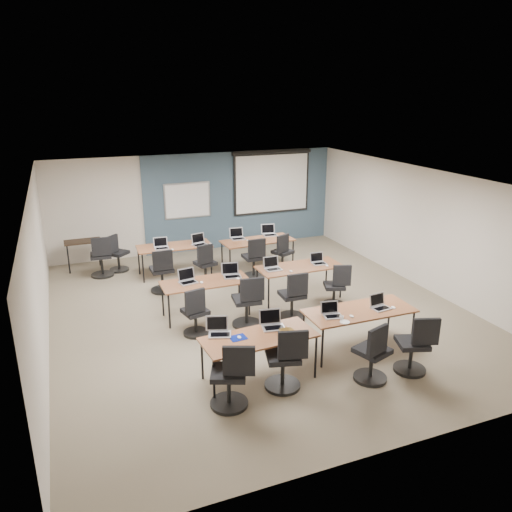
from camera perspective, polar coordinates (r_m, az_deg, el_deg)
name	(u,v)px	position (r m, az deg, el deg)	size (l,w,h in m)	color
floor	(258,311)	(10.30, 0.24, -6.26)	(8.00, 9.00, 0.02)	#6B6354
ceiling	(258,180)	(9.50, 0.26, 8.72)	(8.00, 9.00, 0.02)	white
wall_back	(198,203)	(13.96, -6.70, 6.07)	(8.00, 0.04, 2.70)	beige
wall_front	(401,355)	(6.20, 16.25, -10.78)	(8.00, 0.04, 2.70)	beige
wall_left	(39,274)	(9.19, -23.59, -1.92)	(0.04, 9.00, 2.70)	beige
wall_right	(423,228)	(11.85, 18.53, 3.02)	(0.04, 9.00, 2.70)	beige
blue_accent_panel	(240,199)	(14.29, -1.80, 6.48)	(5.50, 0.04, 2.70)	#3D5977
whiteboard	(187,200)	(13.79, -7.84, 6.30)	(1.28, 0.03, 0.98)	#A3ABB2
projector_screen	(272,179)	(14.48, 1.84, 8.79)	(2.40, 0.10, 1.82)	black
training_table_front_left	(259,339)	(7.73, 0.35, -9.48)	(1.77, 0.74, 0.73)	#A8712E
training_table_front_right	(359,312)	(8.77, 11.72, -6.31)	(1.90, 0.79, 0.73)	#996438
training_table_mid_left	(206,284)	(9.88, -5.79, -3.16)	(1.73, 0.72, 0.73)	olive
training_table_mid_right	(299,268)	(10.71, 4.99, -1.39)	(1.82, 0.76, 0.73)	brown
training_table_back_left	(174,247)	(12.24, -9.31, 0.97)	(1.77, 0.74, 0.73)	#A76D38
training_table_back_right	(258,242)	(12.54, 0.18, 1.65)	(1.81, 0.75, 0.73)	olive
laptop_0	(219,330)	(7.77, -4.28, -8.44)	(0.34, 0.29, 0.26)	#AFAFB8
mouse_0	(239,337)	(7.66, -1.92, -9.26)	(0.06, 0.09, 0.03)	white
task_chair_0	(231,381)	(7.22, -2.85, -14.03)	(0.58, 0.55, 1.03)	black
laptop_1	(272,323)	(7.96, 1.87, -7.69)	(0.35, 0.30, 0.27)	silver
mouse_1	(289,328)	(7.94, 3.80, -8.23)	(0.06, 0.09, 0.03)	white
task_chair_1	(285,363)	(7.62, 3.35, -12.16)	(0.56, 0.55, 1.03)	black
laptop_2	(332,313)	(8.43, 8.64, -6.43)	(0.30, 0.26, 0.23)	#A9A9A9
mouse_2	(352,316)	(8.47, 10.87, -6.77)	(0.06, 0.10, 0.03)	white
task_chair_2	(373,357)	(7.99, 13.20, -11.22)	(0.54, 0.52, 1.00)	black
laptop_3	(380,305)	(8.89, 13.95, -5.43)	(0.31, 0.26, 0.24)	#ACACAC
mouse_3	(393,308)	(8.95, 15.42, -5.70)	(0.06, 0.10, 0.04)	white
task_chair_3	(415,349)	(8.40, 17.68, -10.10)	(0.54, 0.52, 1.00)	black
laptop_4	(187,279)	(9.85, -7.84, -2.63)	(0.34, 0.29, 0.26)	#B2B2BC
mouse_4	(202,282)	(9.79, -6.24, -3.01)	(0.06, 0.10, 0.04)	white
task_chair_4	(195,316)	(9.22, -6.93, -6.80)	(0.47, 0.47, 0.96)	black
laptop_5	(231,273)	(10.07, -2.82, -1.99)	(0.35, 0.30, 0.26)	silver
mouse_5	(238,279)	(9.93, -2.09, -2.59)	(0.06, 0.10, 0.04)	white
task_chair_5	(248,305)	(9.48, -0.93, -5.67)	(0.56, 0.56, 1.04)	black
laptop_6	(272,266)	(10.46, 1.89, -1.18)	(0.33, 0.28, 0.25)	silver
mouse_6	(291,271)	(10.35, 4.02, -1.75)	(0.06, 0.10, 0.03)	white
task_chair_6	(293,299)	(9.82, 4.28, -4.98)	(0.52, 0.52, 1.00)	black
laptop_7	(318,261)	(10.89, 7.12, -0.56)	(0.30, 0.26, 0.23)	silver
mouse_7	(327,266)	(10.75, 8.12, -1.10)	(0.06, 0.09, 0.03)	white
task_chair_7	(336,289)	(10.48, 9.14, -3.75)	(0.48, 0.46, 0.95)	black
laptop_8	(161,246)	(12.06, -10.77, 1.16)	(0.33, 0.28, 0.25)	#B9B9BC
mouse_8	(172,250)	(11.89, -9.56, 0.73)	(0.06, 0.10, 0.04)	white
task_chair_8	(162,274)	(11.27, -10.66, -2.05)	(0.54, 0.54, 1.02)	black
laptop_9	(199,242)	(12.22, -6.53, 1.61)	(0.35, 0.29, 0.26)	#B3B3BB
mouse_9	(211,244)	(12.21, -5.20, 1.39)	(0.07, 0.10, 0.04)	white
task_chair_9	(205,267)	(11.67, -5.81, -1.22)	(0.49, 0.48, 0.97)	black
laptop_10	(237,236)	(12.63, -2.14, 2.28)	(0.35, 0.30, 0.27)	silver
mouse_10	(248,240)	(12.45, -0.95, 1.80)	(0.06, 0.10, 0.03)	white
task_chair_10	(254,261)	(11.92, -0.18, -0.60)	(0.53, 0.53, 1.01)	black
laptop_11	(269,232)	(12.95, 1.53, 2.70)	(0.36, 0.31, 0.27)	silver
mouse_11	(283,237)	(12.76, 3.10, 2.18)	(0.06, 0.09, 0.03)	white
task_chair_11	(283,255)	(12.43, 3.06, 0.08)	(0.52, 0.49, 0.97)	black
blue_mousepad	(238,338)	(7.67, -2.07, -9.32)	(0.25, 0.21, 0.01)	navy
snack_bowl	(287,332)	(7.78, 3.57, -8.68)	(0.25, 0.25, 0.06)	brown
snack_plate	(345,322)	(8.26, 10.11, -7.44)	(0.16, 0.16, 0.01)	white
coffee_cup	(341,318)	(8.31, 9.74, -7.04)	(0.05, 0.05, 0.05)	white
utility_table	(83,245)	(13.15, -19.18, 1.23)	(0.87, 0.48, 0.75)	black
spare_chair_a	(117,256)	(12.83, -15.62, -0.02)	(0.56, 0.48, 0.96)	black
spare_chair_b	(102,260)	(12.56, -17.23, -0.42)	(0.55, 0.55, 1.02)	black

